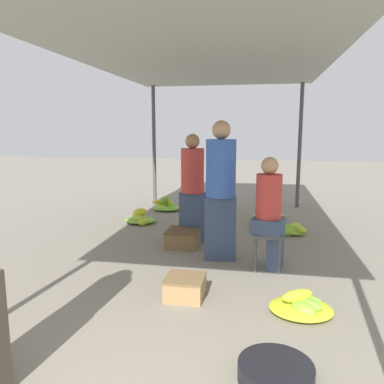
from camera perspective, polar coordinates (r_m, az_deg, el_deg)
The scene contains 16 objects.
canopy_post_back_left at distance 8.60m, azimuth -5.80°, elevation 7.11°, with size 0.08×0.08×2.62m, color #4C4C51.
canopy_post_back_right at distance 8.29m, azimuth 16.09°, elevation 6.71°, with size 0.08×0.08×2.62m, color #4C4C51.
canopy_tarp at distance 4.91m, azimuth 0.86°, elevation 21.01°, with size 3.60×7.40×0.04m, color #9EA399.
stool at distance 4.58m, azimuth 11.40°, elevation -7.21°, with size 0.34×0.34×0.45m.
vendor_seated at distance 4.50m, azimuth 11.80°, elevation -2.93°, with size 0.42×0.42×1.35m.
basin_black at distance 2.82m, azimuth 12.63°, elevation -25.26°, with size 0.51×0.51×0.12m.
banana_pile_left_0 at distance 6.79m, azimuth -7.94°, elevation -4.02°, with size 0.57×0.57×0.27m.
banana_pile_left_1 at distance 7.83m, azimuth -4.03°, elevation -2.09°, with size 0.61×0.54×0.30m.
banana_pile_right_0 at distance 6.52m, azimuth 10.80°, elevation -4.81°, with size 0.56×0.60×0.23m.
banana_pile_right_1 at distance 3.71m, azimuth 16.48°, elevation -16.29°, with size 0.58×0.51×0.22m.
banana_pile_right_2 at distance 6.22m, azimuth 15.32°, elevation -5.59°, with size 0.44×0.40×0.19m.
banana_pile_right_3 at distance 7.22m, azimuth 11.64°, elevation -3.36°, with size 0.59×0.58×0.27m.
crate_near at distance 5.43m, azimuth -1.33°, elevation -7.00°, with size 0.48×0.48×0.24m.
crate_mid at distance 3.85m, azimuth -1.08°, elevation -14.28°, with size 0.39×0.39×0.21m.
shopper_walking_mid at distance 5.52m, azimuth 0.07°, elevation 0.84°, with size 0.42×0.42×1.60m.
shopper_walking_far at distance 4.74m, azimuth 4.38°, elevation 0.49°, with size 0.42×0.42×1.77m.
Camera 1 is at (0.81, -0.94, 1.66)m, focal length 35.00 mm.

